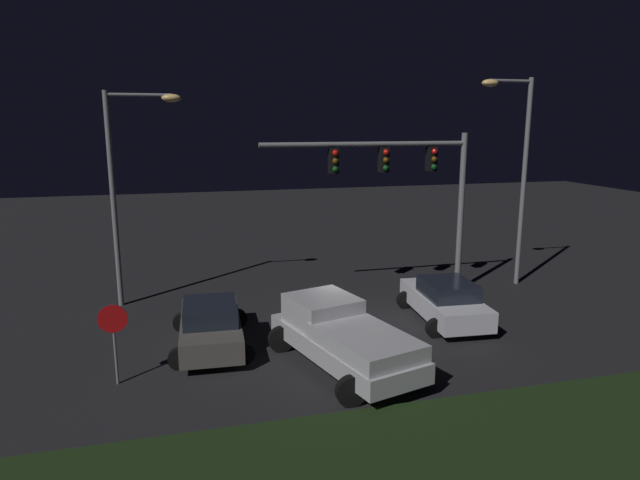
{
  "coord_description": "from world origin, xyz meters",
  "views": [
    {
      "loc": [
        -5.56,
        -17.15,
        6.89
      ],
      "look_at": [
        -0.78,
        1.03,
        2.91
      ],
      "focal_mm": 31.17,
      "sensor_mm": 36.0,
      "label": 1
    }
  ],
  "objects": [
    {
      "name": "ground_plane",
      "position": [
        0.0,
        0.0,
        0.0
      ],
      "size": [
        80.0,
        80.0,
        0.0
      ],
      "primitive_type": "plane",
      "color": "black"
    },
    {
      "name": "grass_median",
      "position": [
        0.0,
        -7.99,
        0.05
      ],
      "size": [
        26.54,
        4.98,
        0.1
      ],
      "primitive_type": "cube",
      "color": "black",
      "rests_on": "ground_plane"
    },
    {
      "name": "traffic_signal_gantry",
      "position": [
        3.2,
        2.93,
        4.9
      ],
      "size": [
        8.32,
        0.56,
        6.5
      ],
      "color": "slate",
      "rests_on": "ground_plane"
    },
    {
      "name": "car_sedan",
      "position": [
        3.47,
        -0.17,
        0.74
      ],
      "size": [
        2.69,
        4.52,
        1.51
      ],
      "rotation": [
        0.0,
        0.0,
        1.5
      ],
      "color": "silver",
      "rests_on": "ground_plane"
    },
    {
      "name": "street_lamp_right",
      "position": [
        8.28,
        3.29,
        5.4
      ],
      "size": [
        2.33,
        0.44,
        8.69
      ],
      "color": "slate",
      "rests_on": "ground_plane"
    },
    {
      "name": "stop_sign",
      "position": [
        -7.32,
        -2.4,
        1.56
      ],
      "size": [
        0.76,
        0.08,
        2.23
      ],
      "color": "slate",
      "rests_on": "ground_plane"
    },
    {
      "name": "pickup_truck",
      "position": [
        -1.18,
        -2.81,
        1.0
      ],
      "size": [
        3.83,
        5.74,
        1.8
      ],
      "rotation": [
        0.0,
        0.0,
        1.84
      ],
      "color": "#B7B7BC",
      "rests_on": "ground_plane"
    },
    {
      "name": "street_lamp_left",
      "position": [
        -7.23,
        4.56,
        5.08
      ],
      "size": [
        2.73,
        0.44,
        8.03
      ],
      "color": "slate",
      "rests_on": "ground_plane"
    },
    {
      "name": "car_sedan_far",
      "position": [
        -4.7,
        -0.48,
        0.74
      ],
      "size": [
        2.62,
        4.48,
        1.51
      ],
      "rotation": [
        0.0,
        0.0,
        1.52
      ],
      "color": "#514C47",
      "rests_on": "ground_plane"
    }
  ]
}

